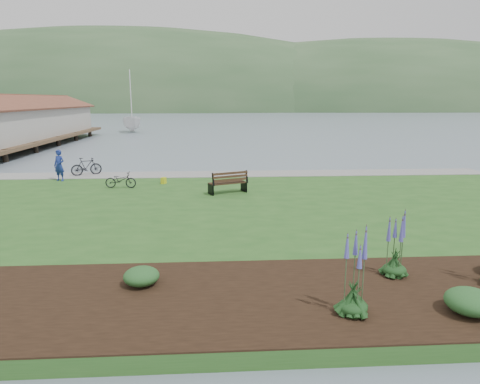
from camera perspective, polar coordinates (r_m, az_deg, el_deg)
The scene contains 16 objects.
ground at distance 19.59m, azimuth -3.76°, elevation -2.27°, with size 600.00×600.00×0.00m, color slate.
lawn at distance 17.61m, azimuth -3.79°, elevation -3.27°, with size 34.00×20.00×0.40m, color #26541D.
shoreline_path at distance 26.26m, azimuth -3.74°, elevation 2.39°, with size 34.00×2.20×0.03m, color gray.
garden_bed at distance 10.61m, azimuth 12.93°, elevation -13.10°, with size 24.00×4.40×0.04m, color black.
far_hillside at distance 190.08m, azimuth 2.52°, elevation 10.78°, with size 580.00×80.00×38.00m, color #31532E, non-canonical shape.
pier_pavilion at distance 50.71m, azimuth -27.21°, elevation 8.37°, with size 8.00×36.00×5.40m.
park_bench at distance 20.79m, azimuth -1.54°, elevation 1.33°, with size 1.98×1.37×1.14m.
person at distance 26.03m, azimuth -22.99°, elevation 3.62°, with size 0.75×0.52×2.06m, color navy.
bicycle_a at distance 22.97m, azimuth -15.63°, elevation 1.55°, with size 1.60×0.56×0.84m, color black.
bicycle_b at distance 27.42m, azimuth -19.81°, elevation 3.22°, with size 1.79×0.52×1.08m, color black.
sailboat at distance 67.16m, azimuth -14.11°, elevation 7.72°, with size 11.08×11.28×29.20m, color silver.
pannier at distance 23.68m, azimuth -10.15°, elevation 1.52°, with size 0.21×0.32×0.34m, color #C7C917.
echium_0 at distance 9.41m, azimuth 15.04°, elevation -10.83°, with size 0.62×0.62×2.09m.
echium_1 at distance 11.74m, azimuth 20.06°, elevation -7.11°, with size 0.62×0.62×1.83m.
shrub_0 at distance 10.96m, azimuth -13.01°, elevation -10.88°, with size 0.88×0.88×0.44m, color #1E4C21.
shrub_1 at distance 10.58m, azimuth 28.37°, elevation -12.73°, with size 1.05×1.05×0.53m, color #1E4C21.
Camera 1 is at (0.12, -18.97, 4.91)m, focal length 32.00 mm.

